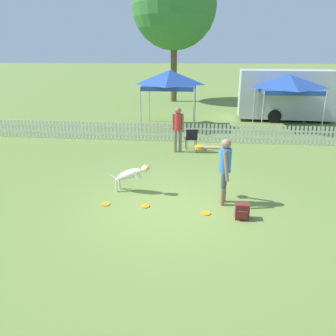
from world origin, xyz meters
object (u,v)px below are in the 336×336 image
(frisbee_near_handler, at_px, (206,213))
(leaping_dog, at_px, (131,174))
(backpack_on_grass, at_px, (242,211))
(equipment_trailer, at_px, (285,94))
(handler_person, at_px, (223,164))
(canopy_tent_main, at_px, (289,84))
(frisbee_near_dog, at_px, (145,206))
(folding_chair_blue_left, at_px, (191,137))
(spectator_standing, at_px, (178,125))
(canopy_tent_secondary, at_px, (170,80))
(frisbee_midfield, at_px, (105,204))
(tree_left_grove, at_px, (174,6))

(frisbee_near_handler, bearing_deg, leaping_dog, 151.63)
(backpack_on_grass, distance_m, equipment_trailer, 12.50)
(backpack_on_grass, bearing_deg, handler_person, 118.27)
(frisbee_near_handler, bearing_deg, canopy_tent_main, 68.24)
(frisbee_near_dog, relative_size, backpack_on_grass, 0.60)
(backpack_on_grass, bearing_deg, frisbee_near_dog, 170.63)
(canopy_tent_main, bearing_deg, backpack_on_grass, -107.31)
(handler_person, distance_m, frisbee_near_dog, 2.10)
(frisbee_near_handler, distance_m, canopy_tent_main, 10.43)
(frisbee_near_dog, xyz_separation_m, equipment_trailer, (5.66, 11.59, 1.37))
(folding_chair_blue_left, height_order, spectator_standing, spectator_standing)
(folding_chair_blue_left, height_order, canopy_tent_secondary, canopy_tent_secondary)
(handler_person, xyz_separation_m, backpack_on_grass, (0.41, -0.76, -0.82))
(equipment_trailer, bearing_deg, folding_chair_blue_left, -122.83)
(frisbee_midfield, height_order, backpack_on_grass, backpack_on_grass)
(backpack_on_grass, height_order, canopy_tent_secondary, canopy_tent_secondary)
(folding_chair_blue_left, xyz_separation_m, equipment_trailer, (4.78, 6.58, 0.90))
(handler_person, xyz_separation_m, folding_chair_blue_left, (-0.92, 4.61, -0.52))
(frisbee_midfield, bearing_deg, tree_left_grove, 90.09)
(frisbee_near_handler, height_order, backpack_on_grass, backpack_on_grass)
(handler_person, height_order, spectator_standing, spectator_standing)
(handler_person, distance_m, leaping_dog, 2.40)
(equipment_trailer, bearing_deg, leaping_dog, -116.67)
(frisbee_near_handler, bearing_deg, folding_chair_blue_left, 95.98)
(backpack_on_grass, bearing_deg, frisbee_midfield, 173.45)
(backpack_on_grass, height_order, spectator_standing, spectator_standing)
(handler_person, xyz_separation_m, equipment_trailer, (3.86, 11.19, 0.38))
(backpack_on_grass, distance_m, canopy_tent_secondary, 9.90)
(frisbee_near_dog, relative_size, folding_chair_blue_left, 0.27)
(canopy_tent_main, distance_m, canopy_tent_secondary, 5.57)
(leaping_dog, bearing_deg, canopy_tent_main, 156.58)
(tree_left_grove, bearing_deg, handler_person, -81.05)
(frisbee_near_handler, relative_size, folding_chair_blue_left, 0.27)
(backpack_on_grass, bearing_deg, leaping_dog, 156.33)
(spectator_standing, height_order, equipment_trailer, equipment_trailer)
(frisbee_midfield, bearing_deg, frisbee_near_handler, -5.21)
(tree_left_grove, bearing_deg, frisbee_near_dog, -86.87)
(backpack_on_grass, bearing_deg, frisbee_near_handler, 169.40)
(leaping_dog, bearing_deg, frisbee_near_dog, 41.88)
(canopy_tent_main, distance_m, spectator_standing, 6.76)
(leaping_dog, distance_m, frisbee_near_handler, 2.25)
(backpack_on_grass, distance_m, canopy_tent_main, 10.27)
(frisbee_midfield, distance_m, tree_left_grove, 19.34)
(handler_person, distance_m, equipment_trailer, 11.84)
(frisbee_near_handler, distance_m, tree_left_grove, 19.70)
(frisbee_midfield, height_order, tree_left_grove, tree_left_grove)
(canopy_tent_main, relative_size, canopy_tent_secondary, 0.98)
(spectator_standing, bearing_deg, handler_person, 101.91)
(frisbee_midfield, relative_size, canopy_tent_secondary, 0.08)
(handler_person, relative_size, tree_left_grove, 0.17)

